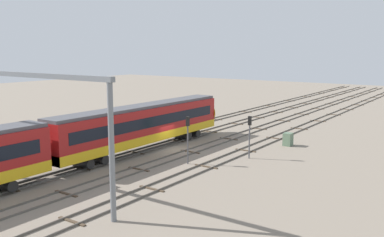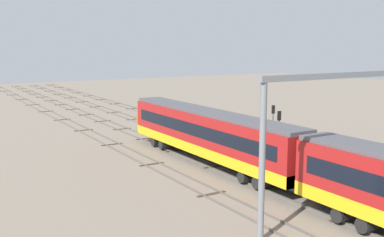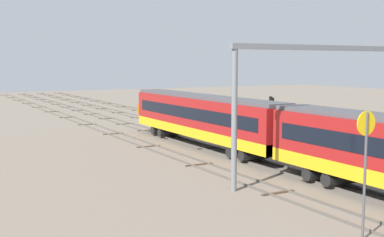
% 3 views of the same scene
% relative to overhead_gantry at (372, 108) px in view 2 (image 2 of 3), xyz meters
% --- Properties ---
extents(ground_plane, '(202.61, 202.61, 0.00)m').
position_rel_overhead_gantry_xyz_m(ground_plane, '(17.83, 0.01, -6.83)').
color(ground_plane, gray).
extents(track_near_foreground, '(186.61, 2.40, 0.16)m').
position_rel_overhead_gantry_xyz_m(track_near_foreground, '(17.83, -6.81, -6.76)').
color(track_near_foreground, '#59544C').
rests_on(track_near_foreground, ground).
extents(track_second_near, '(186.61, 2.40, 0.16)m').
position_rel_overhead_gantry_xyz_m(track_second_near, '(17.83, -2.26, -6.76)').
color(track_second_near, '#59544C').
rests_on(track_second_near, ground).
extents(track_with_train, '(186.61, 2.40, 0.16)m').
position_rel_overhead_gantry_xyz_m(track_with_train, '(17.83, 2.29, -6.76)').
color(track_with_train, '#59544C').
rests_on(track_with_train, ground).
extents(track_second_far, '(186.61, 2.40, 0.16)m').
position_rel_overhead_gantry_xyz_m(track_second_far, '(17.83, 6.84, -6.76)').
color(track_second_far, '#59544C').
rests_on(track_second_far, ground).
extents(overhead_gantry, '(0.40, 18.39, 9.16)m').
position_rel_overhead_gantry_xyz_m(overhead_gantry, '(0.00, 0.00, 0.00)').
color(overhead_gantry, slate).
rests_on(overhead_gantry, ground).
extents(signal_light_trackside_approach, '(0.31, 0.32, 4.56)m').
position_rel_overhead_gantry_xyz_m(signal_light_trackside_approach, '(13.85, -4.79, -3.84)').
color(signal_light_trackside_approach, '#4C4C51').
rests_on(signal_light_trackside_approach, ground).
extents(signal_light_trackside_departure, '(0.31, 0.32, 4.27)m').
position_rel_overhead_gantry_xyz_m(signal_light_trackside_departure, '(19.04, -8.60, -4.02)').
color(signal_light_trackside_departure, '#4C4C51').
rests_on(signal_light_trackside_departure, ground).
extents(relay_cabinet, '(1.05, 0.90, 1.46)m').
position_rel_overhead_gantry_xyz_m(relay_cabinet, '(26.68, -9.55, -6.10)').
color(relay_cabinet, '#597259').
rests_on(relay_cabinet, ground).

